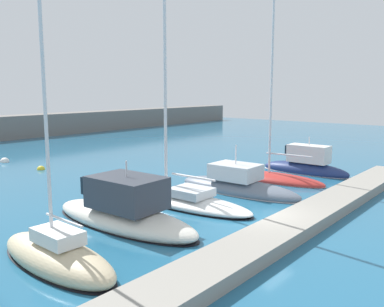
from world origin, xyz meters
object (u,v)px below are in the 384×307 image
at_px(sailboat_sand_second, 57,256).
at_px(motorboat_navy_seventh, 305,166).
at_px(sailboat_red_sixth, 274,178).
at_px(motorboat_ivory_third, 124,212).
at_px(mooring_buoy_white, 5,162).
at_px(motorboat_slate_fifth, 237,186).
at_px(sailboat_white_fourth, 183,198).
at_px(mooring_buoy_yellow, 41,170).

distance_m(sailboat_sand_second, motorboat_navy_seventh, 21.57).
bearing_deg(motorboat_navy_seventh, sailboat_sand_second, 90.59).
height_order(sailboat_red_sixth, motorboat_navy_seventh, sailboat_red_sixth).
height_order(motorboat_ivory_third, mooring_buoy_white, motorboat_ivory_third).
relative_size(motorboat_slate_fifth, sailboat_red_sixth, 0.57).
bearing_deg(motorboat_navy_seventh, sailboat_white_fourth, 82.90).
distance_m(sailboat_red_sixth, mooring_buoy_white, 23.30).
distance_m(motorboat_navy_seventh, mooring_buoy_white, 25.46).
relative_size(sailboat_sand_second, motorboat_ivory_third, 1.53).
xyz_separation_m(sailboat_white_fourth, sailboat_red_sixth, (8.57, -0.97, -0.11)).
relative_size(sailboat_sand_second, motorboat_navy_seventh, 1.99).
height_order(sailboat_red_sixth, mooring_buoy_yellow, sailboat_red_sixth).
bearing_deg(mooring_buoy_yellow, motorboat_ivory_third, -107.48).
bearing_deg(motorboat_ivory_third, motorboat_slate_fifth, -95.72).
height_order(motorboat_slate_fifth, mooring_buoy_yellow, motorboat_slate_fifth).
height_order(motorboat_navy_seventh, mooring_buoy_white, motorboat_navy_seventh).
distance_m(motorboat_ivory_third, sailboat_red_sixth, 13.03).
height_order(sailboat_sand_second, motorboat_ivory_third, sailboat_sand_second).
bearing_deg(motorboat_ivory_third, motorboat_navy_seventh, -96.38).
height_order(sailboat_red_sixth, mooring_buoy_white, sailboat_red_sixth).
relative_size(mooring_buoy_white, mooring_buoy_yellow, 1.29).
height_order(motorboat_slate_fifth, motorboat_navy_seventh, motorboat_slate_fifth).
relative_size(sailboat_red_sixth, motorboat_navy_seventh, 2.16).
relative_size(motorboat_slate_fifth, mooring_buoy_yellow, 13.72).
distance_m(sailboat_red_sixth, mooring_buoy_yellow, 18.13).
xyz_separation_m(sailboat_red_sixth, mooring_buoy_yellow, (-8.15, 16.19, -0.22)).
bearing_deg(motorboat_slate_fifth, sailboat_red_sixth, -94.20).
distance_m(motorboat_ivory_third, sailboat_white_fourth, 4.45).
relative_size(sailboat_white_fourth, mooring_buoy_white, 17.95).
bearing_deg(sailboat_sand_second, mooring_buoy_yellow, -27.45).
xyz_separation_m(motorboat_slate_fifth, mooring_buoy_white, (-4.06, 21.55, -0.40)).
bearing_deg(sailboat_white_fourth, sailboat_red_sixth, -97.50).
relative_size(sailboat_sand_second, sailboat_white_fourth, 0.95).
bearing_deg(sailboat_white_fourth, sailboat_sand_second, 100.32).
xyz_separation_m(sailboat_white_fourth, motorboat_navy_seventh, (12.52, -1.51, 0.21)).
distance_m(sailboat_white_fourth, motorboat_slate_fifth, 4.37).
distance_m(motorboat_ivory_third, mooring_buoy_white, 21.49).
relative_size(sailboat_white_fourth, motorboat_navy_seventh, 2.09).
distance_m(motorboat_slate_fifth, sailboat_red_sixth, 4.28).
distance_m(motorboat_slate_fifth, mooring_buoy_yellow, 16.46).
bearing_deg(sailboat_white_fourth, mooring_buoy_yellow, -2.59).
bearing_deg(sailboat_sand_second, motorboat_ivory_third, -68.85).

